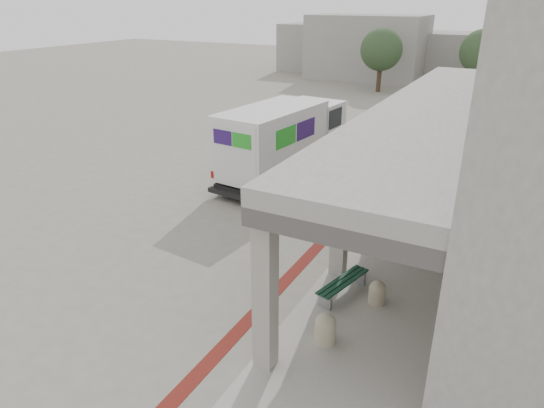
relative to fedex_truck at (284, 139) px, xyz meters
The scene contains 11 objects.
ground 7.44m from the fedex_truck, 68.52° to the right, with size 120.00×120.00×0.00m, color slate.
bike_lane_stripe 6.22m from the fedex_truck, 52.44° to the right, with size 0.35×40.00×0.01m, color #5E1912.
sidewalk 9.62m from the fedex_truck, 45.43° to the right, with size 4.40×28.00×0.12m, color gray.
distant_backdrop 29.15m from the fedex_truck, 90.36° to the left, with size 28.00×10.00×6.50m.
tree_left 21.43m from the fedex_truck, 96.29° to the left, with size 3.20×3.20×4.80m.
tree_mid 23.75m from the fedex_truck, 78.66° to the left, with size 3.20×3.20×4.80m.
fedex_truck is the anchor object (origin of this frame).
bench 9.03m from the fedex_truck, 54.01° to the right, with size 0.79×1.78×0.41m.
bollard_near 10.69m from the fedex_truck, 58.56° to the right, with size 0.46×0.46×0.69m.
bollard_far 9.49m from the fedex_truck, 49.62° to the right, with size 0.40×0.40×0.59m.
utility_cabinet 9.06m from the fedex_truck, 31.67° to the right, with size 0.41×0.55×0.92m, color gray.
Camera 1 is at (5.82, -10.22, 6.87)m, focal length 32.00 mm.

